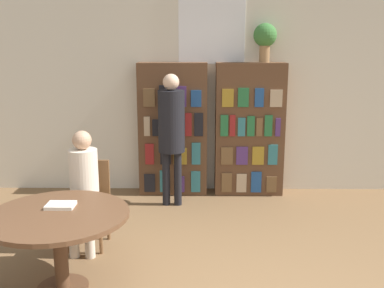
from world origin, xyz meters
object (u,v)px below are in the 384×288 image
bookshelf_right (249,130)px  flower_vase (265,37)px  reading_table (59,226)px  librarian_standing (172,126)px  seated_reader_left (83,184)px  chair_left_side (89,199)px  bookshelf_left (173,130)px

bookshelf_right → flower_vase: (0.17, 0.00, 1.24)m
reading_table → librarian_standing: (0.84, 2.10, 0.47)m
librarian_standing → seated_reader_left: bearing=-121.2°
bookshelf_right → chair_left_side: bookshelf_right is taller
bookshelf_left → seated_reader_left: 2.02m
bookshelf_right → flower_vase: size_ratio=3.56×
librarian_standing → bookshelf_left: bearing=91.1°
bookshelf_left → bookshelf_right: same height
bookshelf_left → reading_table: 2.74m
chair_left_side → librarian_standing: 1.52m
bookshelf_right → librarian_standing: bookshelf_right is taller
bookshelf_left → flower_vase: bearing=0.2°
flower_vase → bookshelf_right: bearing=-178.5°
bookshelf_left → librarian_standing: size_ratio=1.07×
flower_vase → reading_table: flower_vase is taller
bookshelf_left → flower_vase: (1.23, 0.00, 1.24)m
reading_table → bookshelf_left: bearing=72.4°
flower_vase → reading_table: bearing=-128.3°
chair_left_side → librarian_standing: size_ratio=0.52×
bookshelf_right → flower_vase: 1.26m
reading_table → librarian_standing: librarian_standing is taller
flower_vase → librarian_standing: flower_vase is taller
bookshelf_left → seated_reader_left: bookshelf_left is taller
flower_vase → chair_left_side: bearing=-140.5°
chair_left_side → bookshelf_left: bearing=-113.6°
flower_vase → librarian_standing: size_ratio=0.30×
bookshelf_right → chair_left_side: size_ratio=2.06×
chair_left_side → librarian_standing: (0.81, 1.16, 0.57)m
flower_vase → librarian_standing: 1.72m
flower_vase → seated_reader_left: flower_vase is taller
bookshelf_right → seated_reader_left: 2.62m
chair_left_side → librarian_standing: bearing=-122.8°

